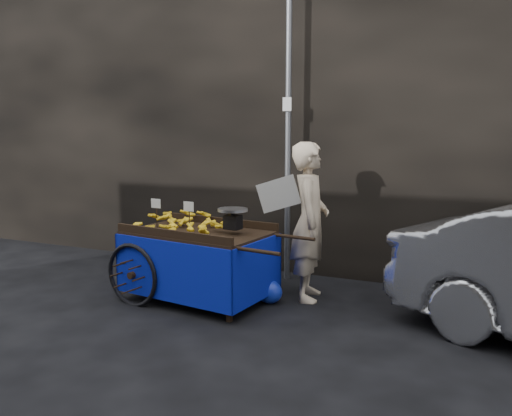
% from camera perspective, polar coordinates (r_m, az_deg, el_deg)
% --- Properties ---
extents(ground, '(80.00, 80.00, 0.00)m').
position_cam_1_polar(ground, '(6.08, -3.52, -10.83)').
color(ground, black).
rests_on(ground, ground).
extents(building_wall, '(13.50, 2.00, 5.00)m').
position_cam_1_polar(building_wall, '(8.03, 7.65, 11.88)').
color(building_wall, black).
rests_on(building_wall, ground).
extents(street_pole, '(0.12, 0.10, 4.00)m').
position_cam_1_polar(street_pole, '(6.81, 3.70, 8.43)').
color(street_pole, slate).
rests_on(street_pole, ground).
extents(banana_cart, '(2.40, 1.34, 1.24)m').
position_cam_1_polar(banana_cart, '(6.07, -6.98, -3.38)').
color(banana_cart, black).
rests_on(banana_cart, ground).
extents(vendor, '(0.96, 0.79, 1.92)m').
position_cam_1_polar(vendor, '(6.06, 6.15, -1.53)').
color(vendor, beige).
rests_on(vendor, ground).
extents(plastic_bag, '(0.31, 0.25, 0.28)m').
position_cam_1_polar(plastic_bag, '(6.03, 1.56, -9.55)').
color(plastic_bag, '#182DB4').
rests_on(plastic_bag, ground).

